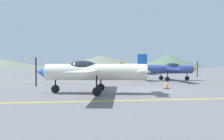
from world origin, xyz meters
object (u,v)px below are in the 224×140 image
(airplane_far, at_px, (104,68))
(car_sedan, at_px, (150,70))
(airplane_near, at_px, (92,71))
(airplane_mid, at_px, (168,69))
(traffic_cone_front, at_px, (166,85))

(airplane_far, height_order, car_sedan, airplane_far)
(airplane_near, xyz_separation_m, airplane_mid, (8.67, 9.02, 0.00))
(airplane_far, bearing_deg, car_sedan, 27.80)
(airplane_mid, bearing_deg, airplane_near, -133.87)
(airplane_far, bearing_deg, traffic_cone_front, -79.69)
(airplane_far, relative_size, traffic_cone_front, 13.64)
(airplane_mid, xyz_separation_m, traffic_cone_front, (-3.13, -7.14, -1.07))
(airplane_mid, xyz_separation_m, car_sedan, (3.30, 16.71, -0.51))
(car_sedan, distance_m, traffic_cone_front, 24.71)
(car_sedan, bearing_deg, airplane_mid, -101.17)
(airplane_near, bearing_deg, car_sedan, 65.05)
(airplane_near, bearing_deg, airplane_far, 84.05)
(traffic_cone_front, bearing_deg, car_sedan, 74.92)
(airplane_near, distance_m, traffic_cone_front, 5.94)
(airplane_near, xyz_separation_m, car_sedan, (11.97, 25.73, -0.51))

